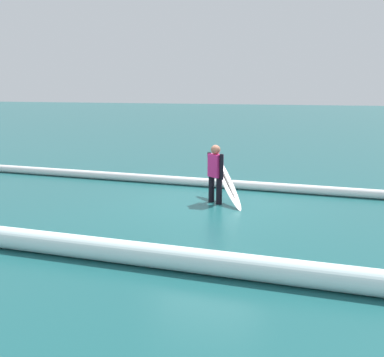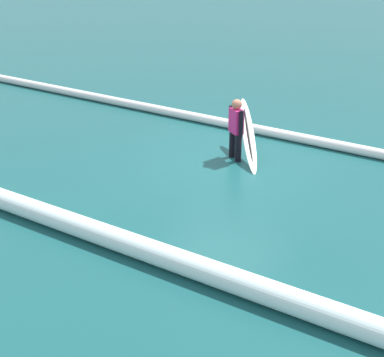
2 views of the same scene
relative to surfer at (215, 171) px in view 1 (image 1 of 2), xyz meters
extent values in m
plane|color=#185254|center=(0.10, 0.18, -0.76)|extent=(125.29, 125.29, 0.00)
cylinder|color=black|center=(0.11, -0.08, -0.45)|extent=(0.14, 0.14, 0.62)
cylinder|color=black|center=(-0.11, 0.08, -0.45)|extent=(0.14, 0.14, 0.62)
cube|color=#D82672|center=(0.00, 0.00, 0.12)|extent=(0.39, 0.36, 0.53)
sphere|color=#AF6B53|center=(0.00, 0.00, 0.49)|extent=(0.22, 0.22, 0.22)
cylinder|color=black|center=(0.17, -0.13, 0.12)|extent=(0.09, 0.19, 0.59)
cylinder|color=black|center=(-0.17, 0.13, 0.12)|extent=(0.09, 0.11, 0.59)
ellipsoid|color=white|center=(-0.19, -0.26, -0.23)|extent=(1.30, 1.78, 1.09)
ellipsoid|color=black|center=(-0.19, -0.26, -0.23)|extent=(0.94, 1.36, 0.88)
cylinder|color=white|center=(-0.21, -1.69, -0.64)|extent=(20.87, 1.00, 0.23)
cylinder|color=white|center=(-0.29, 4.25, -0.58)|extent=(14.82, 0.77, 0.37)
camera|label=1|loc=(-2.80, 10.68, 1.92)|focal=45.29mm
camera|label=2|loc=(-4.54, 9.83, 3.85)|focal=49.44mm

